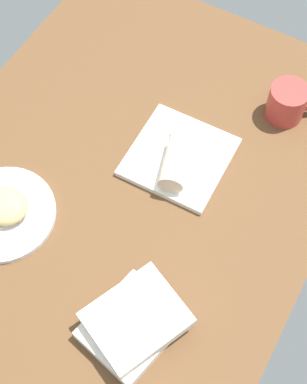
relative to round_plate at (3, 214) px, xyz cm
name	(u,v)px	position (x,y,z in cm)	size (l,w,h in cm)	color
dining_table	(136,169)	(-25.68, 18.99, -2.70)	(110.00, 90.00, 4.00)	brown
round_plate	(3,214)	(0.00, 0.00, 0.00)	(23.41, 23.41, 1.40)	white
scone_pastry	(5,206)	(-0.93, 0.84, 2.99)	(9.93, 9.10, 4.58)	tan
square_plate	(179,157)	(-32.07, 26.87, 0.10)	(22.00, 22.00, 1.60)	white
sauce_cup	(184,135)	(-36.84, 25.54, 2.16)	(5.87, 5.87, 2.35)	silver
breakfast_wrap	(176,163)	(-28.26, 27.94, 3.78)	(5.76, 5.76, 12.43)	beige
book_stack	(134,323)	(7.51, 37.95, 2.70)	(22.40, 20.64, 6.81)	silver
coffee_mug	(288,102)	(-56.18, 43.26, 3.94)	(10.19, 12.86, 9.08)	#B23833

